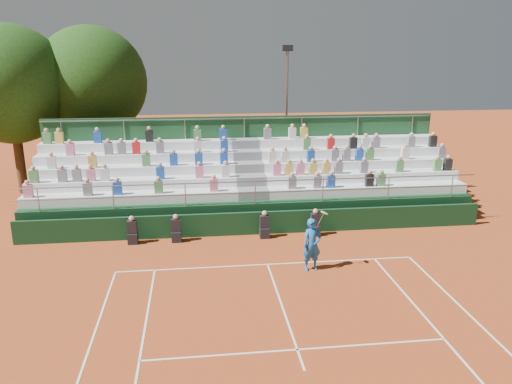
{
  "coord_description": "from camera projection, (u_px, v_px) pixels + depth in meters",
  "views": [
    {
      "loc": [
        -2.5,
        -16.82,
        7.66
      ],
      "look_at": [
        0.0,
        3.5,
        1.8
      ],
      "focal_mm": 35.0,
      "sensor_mm": 36.0,
      "label": 1
    }
  ],
  "objects": [
    {
      "name": "tennis_player",
      "position": [
        312.0,
        245.0,
        17.76
      ],
      "size": [
        0.92,
        0.59,
        2.22
      ],
      "color": "#165DAB",
      "rests_on": "ground"
    },
    {
      "name": "tree_west",
      "position": [
        10.0,
        84.0,
        26.19
      ],
      "size": [
        6.24,
        6.24,
        9.02
      ],
      "color": "#372714",
      "rests_on": "ground"
    },
    {
      "name": "courtside_wall",
      "position": [
        257.0,
        223.0,
        21.36
      ],
      "size": [
        20.0,
        0.15,
        1.0
      ],
      "primitive_type": "cube",
      "color": "black",
      "rests_on": "ground"
    },
    {
      "name": "floodlight_mast",
      "position": [
        287.0,
        103.0,
        29.2
      ],
      "size": [
        0.6,
        0.25,
        7.91
      ],
      "color": "gray",
      "rests_on": "ground"
    },
    {
      "name": "ground",
      "position": [
        268.0,
        264.0,
        18.45
      ],
      "size": [
        90.0,
        90.0,
        0.0
      ],
      "primitive_type": "plane",
      "color": "#A5421B",
      "rests_on": "ground"
    },
    {
      "name": "tree_east",
      "position": [
        92.0,
        82.0,
        28.12
      ],
      "size": [
        6.19,
        6.19,
        9.0
      ],
      "color": "#372714",
      "rests_on": "ground"
    },
    {
      "name": "line_officials",
      "position": [
        223.0,
        229.0,
        20.77
      ],
      "size": [
        8.02,
        0.4,
        1.19
      ],
      "color": "black",
      "rests_on": "ground"
    },
    {
      "name": "grandstand",
      "position": [
        249.0,
        190.0,
        24.29
      ],
      "size": [
        20.0,
        5.2,
        4.4
      ],
      "color": "black",
      "rests_on": "ground"
    }
  ]
}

